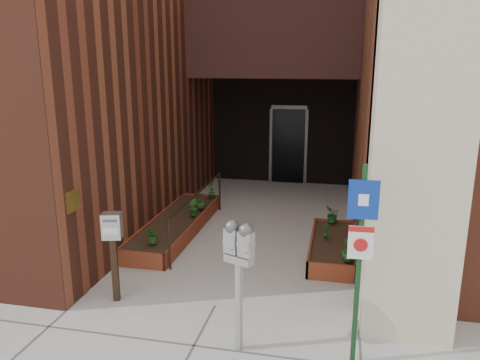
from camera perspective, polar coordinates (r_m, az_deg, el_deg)
The scene contains 14 objects.
ground at distance 6.94m, azimuth -3.06°, elevation -15.03°, with size 80.00×80.00×0.00m, color #9E9991.
planter_left at distance 9.67m, azimuth -7.77°, elevation -5.55°, with size 0.90×3.60×0.30m.
planter_right at distance 8.66m, azimuth 11.24°, elevation -8.10°, with size 0.80×2.20×0.30m.
handrail at distance 9.28m, azimuth -5.09°, elevation -2.34°, with size 0.04×3.34×0.90m.
parking_meter at distance 5.43m, azimuth -0.14°, elevation -8.76°, with size 0.38×0.26×1.64m.
sign_post at distance 5.27m, azimuth 14.43°, elevation -7.86°, with size 0.32×0.08×2.36m.
payment_dropbox at distance 6.90m, azimuth -15.25°, elevation -6.87°, with size 0.31×0.26×1.34m.
shrub_left_a at distance 8.35m, azimuth -10.57°, elevation -6.45°, with size 0.30×0.30×0.34m, color #265217.
shrub_left_b at distance 9.67m, azimuth -5.78°, elevation -3.32°, with size 0.20×0.20×0.36m, color #1E5919.
shrub_left_c at distance 10.09m, azimuth -4.90°, elevation -2.52°, with size 0.20×0.20×0.37m, color #255719.
shrub_left_d at distance 10.92m, azimuth -3.51°, elevation -1.07°, with size 0.21×0.21×0.41m, color #2A611B.
shrub_right_a at distance 7.70m, azimuth 13.09°, elevation -8.36°, with size 0.20×0.20×0.35m, color #1A5C1A.
shrub_right_b at distance 8.57m, azimuth 10.51°, elevation -6.02°, with size 0.16×0.16×0.31m, color #1C6220.
shrub_right_c at distance 9.39m, azimuth 11.21°, elevation -4.14°, with size 0.30×0.30×0.33m, color #1B6122.
Camera 1 is at (1.63, -5.82, 3.40)m, focal length 35.00 mm.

